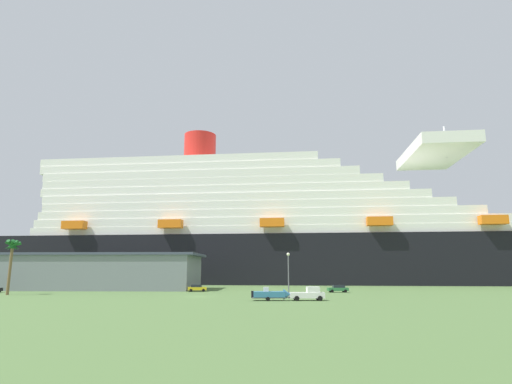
{
  "coord_description": "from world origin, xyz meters",
  "views": [
    {
      "loc": [
        13.78,
        -79.2,
        4.87
      ],
      "look_at": [
        9.72,
        43.84,
        28.16
      ],
      "focal_mm": 29.03,
      "sensor_mm": 36.0,
      "label": 1
    }
  ],
  "objects_px": {
    "palm_tree": "(12,250)",
    "street_lamp": "(288,268)",
    "pickup_truck": "(308,294)",
    "small_boat_on_trailer": "(273,294)",
    "parked_car_green_wagon": "(338,289)",
    "cruise_ship": "(268,235)",
    "parked_car_yellow_taxi": "(197,288)"
  },
  "relations": [
    {
      "from": "cruise_ship",
      "to": "pickup_truck",
      "type": "xyz_separation_m",
      "value": [
        6.91,
        -84.91,
        -16.89
      ]
    },
    {
      "from": "parked_car_green_wagon",
      "to": "street_lamp",
      "type": "bearing_deg",
      "value": -119.79
    },
    {
      "from": "small_boat_on_trailer",
      "to": "parked_car_yellow_taxi",
      "type": "distance_m",
      "value": 32.97
    },
    {
      "from": "small_boat_on_trailer",
      "to": "parked_car_green_wagon",
      "type": "distance_m",
      "value": 29.68
    },
    {
      "from": "cruise_ship",
      "to": "parked_car_yellow_taxi",
      "type": "height_order",
      "value": "cruise_ship"
    },
    {
      "from": "cruise_ship",
      "to": "pickup_truck",
      "type": "height_order",
      "value": "cruise_ship"
    },
    {
      "from": "palm_tree",
      "to": "street_lamp",
      "type": "bearing_deg",
      "value": -9.21
    },
    {
      "from": "pickup_truck",
      "to": "parked_car_yellow_taxi",
      "type": "distance_m",
      "value": 36.07
    },
    {
      "from": "pickup_truck",
      "to": "palm_tree",
      "type": "relative_size",
      "value": 0.52
    },
    {
      "from": "small_boat_on_trailer",
      "to": "street_lamp",
      "type": "relative_size",
      "value": 0.9
    },
    {
      "from": "street_lamp",
      "to": "parked_car_green_wagon",
      "type": "bearing_deg",
      "value": 60.21
    },
    {
      "from": "small_boat_on_trailer",
      "to": "pickup_truck",
      "type": "bearing_deg",
      "value": 3.41
    },
    {
      "from": "parked_car_green_wagon",
      "to": "cruise_ship",
      "type": "bearing_deg",
      "value": 104.89
    },
    {
      "from": "cruise_ship",
      "to": "street_lamp",
      "type": "height_order",
      "value": "cruise_ship"
    },
    {
      "from": "pickup_truck",
      "to": "small_boat_on_trailer",
      "type": "bearing_deg",
      "value": -176.59
    },
    {
      "from": "street_lamp",
      "to": "palm_tree",
      "type": "bearing_deg",
      "value": 170.79
    },
    {
      "from": "cruise_ship",
      "to": "small_boat_on_trailer",
      "type": "xyz_separation_m",
      "value": [
        1.15,
        -85.25,
        -16.97
      ]
    },
    {
      "from": "street_lamp",
      "to": "parked_car_yellow_taxi",
      "type": "height_order",
      "value": "street_lamp"
    },
    {
      "from": "parked_car_green_wagon",
      "to": "parked_car_yellow_taxi",
      "type": "height_order",
      "value": "same"
    },
    {
      "from": "pickup_truck",
      "to": "small_boat_on_trailer",
      "type": "distance_m",
      "value": 5.77
    },
    {
      "from": "small_boat_on_trailer",
      "to": "parked_car_green_wagon",
      "type": "bearing_deg",
      "value": 60.42
    },
    {
      "from": "small_boat_on_trailer",
      "to": "street_lamp",
      "type": "xyz_separation_m",
      "value": [
        2.76,
        5.04,
        4.2
      ]
    },
    {
      "from": "pickup_truck",
      "to": "small_boat_on_trailer",
      "type": "relative_size",
      "value": 0.8
    },
    {
      "from": "cruise_ship",
      "to": "pickup_truck",
      "type": "bearing_deg",
      "value": -85.35
    },
    {
      "from": "pickup_truck",
      "to": "parked_car_green_wagon",
      "type": "distance_m",
      "value": 26.98
    },
    {
      "from": "palm_tree",
      "to": "street_lamp",
      "type": "relative_size",
      "value": 1.39
    },
    {
      "from": "cruise_ship",
      "to": "parked_car_green_wagon",
      "type": "distance_m",
      "value": 63.84
    },
    {
      "from": "palm_tree",
      "to": "street_lamp",
      "type": "distance_m",
      "value": 56.74
    },
    {
      "from": "street_lamp",
      "to": "parked_car_yellow_taxi",
      "type": "bearing_deg",
      "value": 131.19
    },
    {
      "from": "small_boat_on_trailer",
      "to": "parked_car_green_wagon",
      "type": "relative_size",
      "value": 1.52
    },
    {
      "from": "pickup_truck",
      "to": "parked_car_green_wagon",
      "type": "height_order",
      "value": "pickup_truck"
    },
    {
      "from": "cruise_ship",
      "to": "small_boat_on_trailer",
      "type": "bearing_deg",
      "value": -89.23
    }
  ]
}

